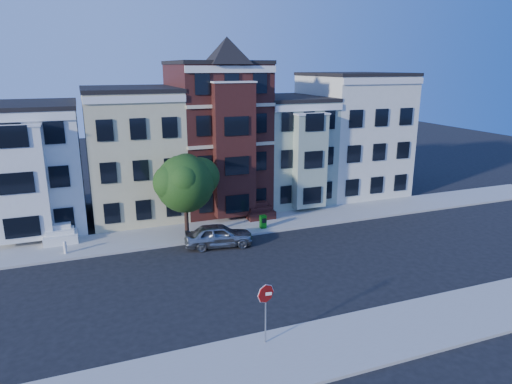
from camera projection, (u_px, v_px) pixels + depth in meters
name	position (u px, v px, depth m)	size (l,w,h in m)	color
ground	(285.00, 269.00, 27.61)	(120.00, 120.00, 0.00)	black
far_sidewalk	(242.00, 226.00, 34.79)	(60.00, 4.00, 0.15)	#9E9B93
near_sidewalk	(359.00, 339.00, 20.39)	(60.00, 4.00, 0.15)	#9E9B93
house_white	(25.00, 168.00, 34.30)	(8.00, 9.00, 9.00)	white
house_yellow	(133.00, 154.00, 36.92)	(7.00, 9.00, 10.00)	beige
house_brown	(216.00, 137.00, 39.07)	(7.00, 9.00, 12.00)	#381612
house_green	(285.00, 150.00, 41.70)	(6.00, 9.00, 9.00)	#94A48C
house_cream	(351.00, 135.00, 43.85)	(8.00, 9.00, 11.00)	silver
street_tree	(185.00, 187.00, 31.30)	(6.32, 6.32, 7.35)	#275117
parked_car	(219.00, 235.00, 30.93)	(1.85, 4.61, 1.57)	gray
newspaper_box	(263.00, 222.00, 34.09)	(0.44, 0.39, 0.98)	#09510D
fire_hydrant	(65.00, 249.00, 29.48)	(0.23, 0.23, 0.65)	silver
stop_sign	(266.00, 310.00, 19.62)	(0.87, 0.12, 3.15)	#BB0E0A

